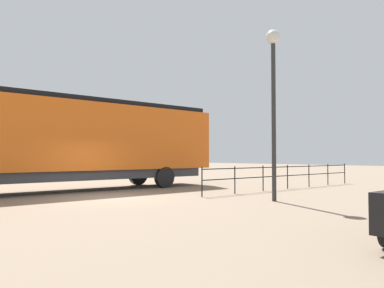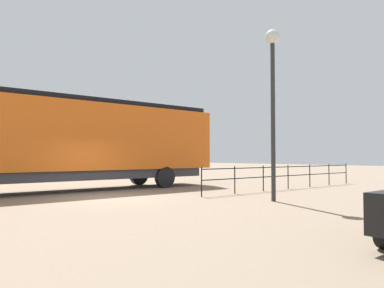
{
  "view_description": "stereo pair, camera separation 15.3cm",
  "coord_description": "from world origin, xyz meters",
  "views": [
    {
      "loc": [
        13.36,
        -7.05,
        1.63
      ],
      "look_at": [
        0.38,
        3.9,
        2.21
      ],
      "focal_mm": 34.75,
      "sensor_mm": 36.0,
      "label": 1
    },
    {
      "loc": [
        13.46,
        -6.94,
        1.63
      ],
      "look_at": [
        0.38,
        3.9,
        2.21
      ],
      "focal_mm": 34.75,
      "sensor_mm": 36.0,
      "label": 2
    }
  ],
  "objects": [
    {
      "name": "lamp_post",
      "position": [
        4.88,
        4.04,
        4.52
      ],
      "size": [
        0.53,
        0.53,
        6.34
      ],
      "color": "#2D2D2D",
      "rests_on": "ground_plane"
    },
    {
      "name": "ground_plane",
      "position": [
        0.0,
        0.0,
        0.0
      ],
      "size": [
        120.0,
        120.0,
        0.0
      ],
      "primitive_type": "plane",
      "color": "#84705B"
    },
    {
      "name": "platform_fence",
      "position": [
        2.08,
        8.8,
        0.79
      ],
      "size": [
        0.05,
        11.67,
        1.21
      ],
      "color": "black",
      "rests_on": "ground_plane"
    },
    {
      "name": "locomotive",
      "position": [
        -3.74,
        -0.48,
        2.44
      ],
      "size": [
        2.89,
        16.92,
        4.38
      ],
      "color": "orange",
      "rests_on": "ground_plane"
    }
  ]
}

